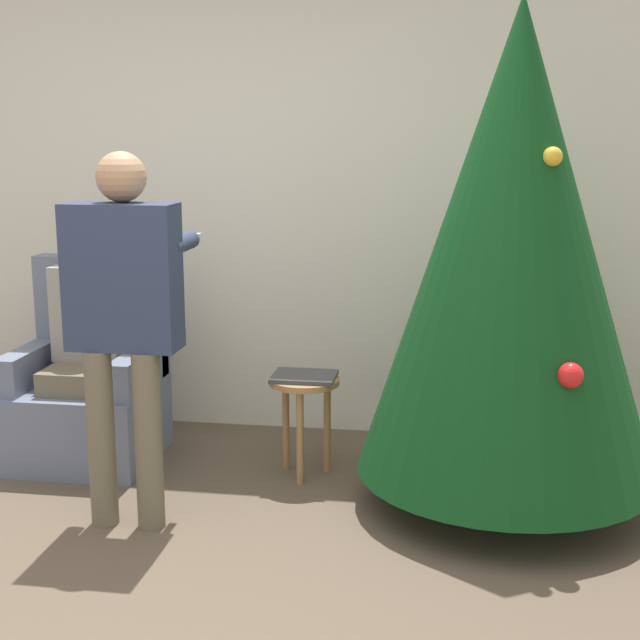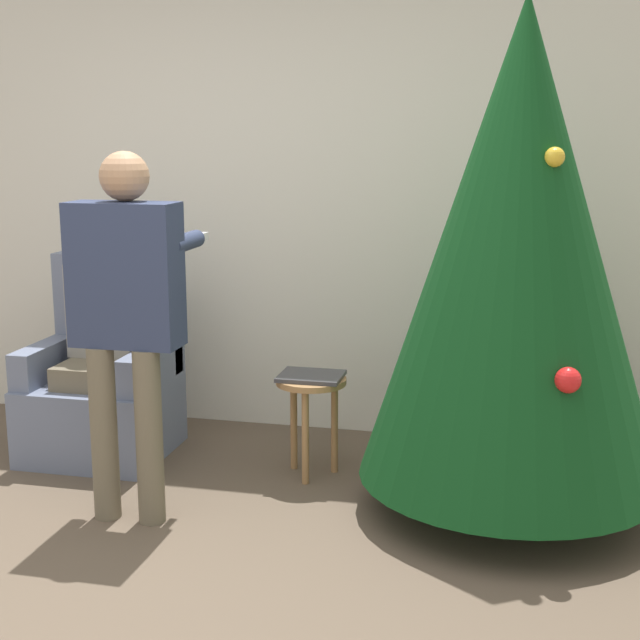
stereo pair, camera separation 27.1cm
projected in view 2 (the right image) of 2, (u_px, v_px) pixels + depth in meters
ground_plane at (111, 613)px, 3.23m from camera, size 14.00×14.00×0.00m
wall_back at (275, 197)px, 5.08m from camera, size 8.00×0.06×2.70m
christmas_tree at (517, 245)px, 3.87m from camera, size 1.36×1.36×2.29m
armchair at (105, 388)px, 4.83m from camera, size 0.71×0.67×1.06m
person_seated at (99, 333)px, 4.73m from camera, size 0.36×0.46×1.23m
person_standing at (126, 302)px, 3.87m from camera, size 0.49×0.57×1.63m
side_stool at (311, 397)px, 4.46m from camera, size 0.35×0.35×0.51m
laptop at (311, 376)px, 4.44m from camera, size 0.31×0.25×0.02m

